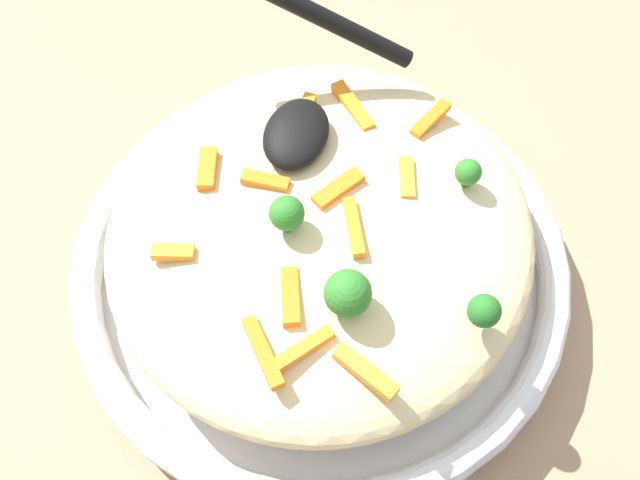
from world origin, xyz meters
name	(u,v)px	position (x,y,z in m)	size (l,w,h in m)	color
ground_plane	(320,286)	(0.00, 0.00, 0.00)	(2.40, 2.40, 0.00)	#9E7F60
serving_bowl	(320,269)	(0.00, 0.00, 0.03)	(0.33, 0.33, 0.05)	silver
pasta_mound	(320,231)	(0.00, 0.00, 0.07)	(0.28, 0.27, 0.06)	beige
carrot_piece_0	(407,178)	(0.03, -0.05, 0.10)	(0.03, 0.01, 0.01)	orange
carrot_piece_1	(338,190)	(0.01, -0.01, 0.11)	(0.03, 0.01, 0.01)	orange
carrot_piece_2	(301,118)	(0.06, 0.03, 0.10)	(0.04, 0.01, 0.01)	orange
carrot_piece_3	(351,107)	(0.08, 0.00, 0.10)	(0.04, 0.01, 0.01)	orange
carrot_piece_4	(303,349)	(-0.09, -0.01, 0.10)	(0.04, 0.01, 0.01)	orange
carrot_piece_5	(265,181)	(0.01, 0.04, 0.11)	(0.03, 0.01, 0.01)	orange
carrot_piece_6	(430,119)	(0.08, -0.05, 0.10)	(0.03, 0.01, 0.01)	orange
carrot_piece_7	(207,169)	(0.01, 0.07, 0.10)	(0.03, 0.01, 0.01)	orange
carrot_piece_8	(366,372)	(-0.09, -0.05, 0.10)	(0.04, 0.01, 0.01)	orange
carrot_piece_9	(354,227)	(-0.01, -0.02, 0.11)	(0.04, 0.01, 0.01)	orange
carrot_piece_10	(173,252)	(-0.05, 0.07, 0.10)	(0.02, 0.01, 0.01)	orange
carrot_piece_11	(263,352)	(-0.10, 0.01, 0.10)	(0.04, 0.01, 0.01)	orange
carrot_piece_12	(287,296)	(-0.06, 0.00, 0.10)	(0.04, 0.01, 0.01)	orange
broccoli_floret_0	(484,311)	(-0.05, -0.11, 0.11)	(0.02, 0.02, 0.02)	#205B1C
broccoli_floret_1	(348,294)	(-0.06, -0.03, 0.12)	(0.03, 0.03, 0.03)	#296820
broccoli_floret_2	(468,172)	(0.04, -0.08, 0.11)	(0.02, 0.02, 0.02)	#296820
broccoli_floret_3	(287,214)	(-0.02, 0.01, 0.12)	(0.02, 0.02, 0.03)	#296820
serving_spoon	(299,89)	(0.07, 0.03, 0.13)	(0.11, 0.14, 0.09)	black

